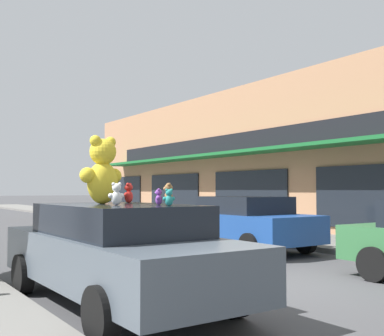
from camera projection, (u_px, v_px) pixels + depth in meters
ground_plane at (269, 284)px, 8.28m from camera, size 260.00×260.00×0.00m
plush_art_car at (118, 251)px, 6.79m from camera, size 2.04×4.75×1.41m
teddy_bear_giant at (102, 171)px, 7.06m from camera, size 0.76×0.52×1.00m
teddy_bear_teal at (169, 198)px, 6.19m from camera, size 0.17×0.12×0.22m
teddy_bear_purple at (159, 197)px, 6.59m from camera, size 0.14×0.17×0.23m
teddy_bear_white at (116, 194)px, 6.50m from camera, size 0.23×0.15×0.31m
teddy_bear_green at (102, 193)px, 7.34m from camera, size 0.25×0.17×0.32m
teddy_bear_red at (129, 193)px, 7.56m from camera, size 0.22×0.21×0.32m
teddy_bear_brown at (168, 194)px, 6.59m from camera, size 0.17×0.23×0.30m
parked_car_far_center at (245, 222)px, 12.75m from camera, size 2.07×4.10×1.44m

